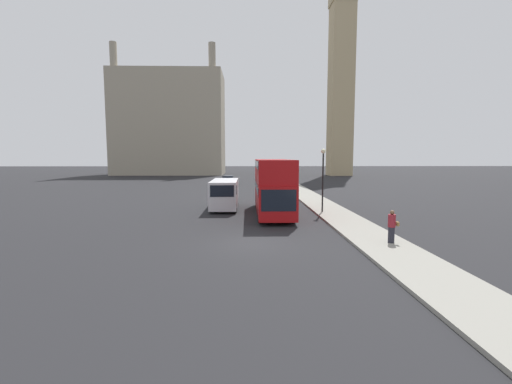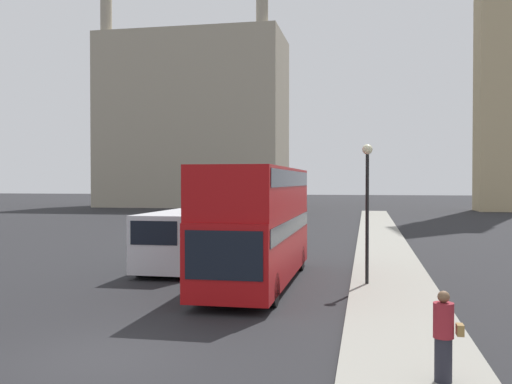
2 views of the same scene
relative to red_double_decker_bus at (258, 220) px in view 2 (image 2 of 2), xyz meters
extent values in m
plane|color=black|center=(-1.68, -9.10, -2.36)|extent=(300.00, 300.00, 0.00)
cube|color=gray|center=(4.78, -9.10, -2.29)|extent=(2.91, 120.00, 0.15)
cube|color=tan|center=(20.17, 56.20, 17.43)|extent=(5.23, 5.23, 39.58)
cube|color=#9E937F|center=(-21.64, 62.38, 10.32)|extent=(26.89, 13.73, 25.36)
cylinder|color=#9E937F|center=(-33.07, 56.55, 25.78)|extent=(1.65, 1.65, 5.58)
cylinder|color=#9E937F|center=(-10.21, 56.55, 25.78)|extent=(1.65, 1.65, 5.58)
cube|color=#A80F11|center=(0.00, 0.00, -0.93)|extent=(2.52, 10.18, 2.29)
cube|color=#A80F11|center=(0.00, 0.00, 1.04)|extent=(2.52, 9.98, 1.65)
cube|color=black|center=(0.00, 0.00, -0.21)|extent=(2.56, 9.77, 0.55)
cube|color=black|center=(0.00, 0.00, 1.49)|extent=(2.56, 9.57, 0.55)
cube|color=black|center=(0.00, -5.10, -0.66)|extent=(2.22, 0.03, 1.37)
cylinder|color=black|center=(-0.91, -3.56, -1.84)|extent=(0.71, 1.03, 1.03)
cylinder|color=black|center=(0.91, -3.56, -1.84)|extent=(0.71, 1.03, 1.03)
cylinder|color=black|center=(-0.91, 3.57, -1.84)|extent=(0.71, 1.03, 1.03)
cylinder|color=black|center=(0.91, 3.57, -1.84)|extent=(0.71, 1.03, 1.03)
cube|color=silver|center=(-3.91, 2.85, -1.03)|extent=(2.16, 6.18, 2.24)
cube|color=black|center=(-3.91, -0.25, -0.53)|extent=(1.83, 0.02, 0.90)
cube|color=black|center=(-3.91, 0.84, -0.53)|extent=(2.19, 1.11, 0.72)
cylinder|color=black|center=(-4.72, 0.75, -1.98)|extent=(0.54, 0.77, 0.77)
cylinder|color=black|center=(-3.10, 0.75, -1.98)|extent=(0.54, 0.77, 0.77)
cylinder|color=black|center=(-4.72, 4.95, -1.98)|extent=(0.54, 0.77, 0.77)
cylinder|color=black|center=(-3.10, 4.95, -1.98)|extent=(0.54, 0.77, 0.77)
cylinder|color=#23232D|center=(5.23, -9.69, -1.81)|extent=(0.31, 0.31, 0.79)
cylinder|color=maroon|center=(5.23, -9.69, -1.10)|extent=(0.36, 0.36, 0.63)
sphere|color=brown|center=(5.23, -9.69, -0.68)|extent=(0.22, 0.22, 0.22)
cube|color=olive|center=(5.51, -9.69, -1.26)|extent=(0.12, 0.24, 0.20)
cylinder|color=black|center=(3.89, 0.06, 0.06)|extent=(0.12, 0.12, 4.54)
sphere|color=beige|center=(3.89, 0.06, 2.51)|extent=(0.36, 0.36, 0.36)
cube|color=#99999E|center=(-5.02, 26.79, -1.77)|extent=(1.79, 4.61, 0.85)
cube|color=black|center=(-5.02, 26.90, -1.09)|extent=(1.61, 2.21, 0.53)
cylinder|color=black|center=(-5.72, 25.31, -2.04)|extent=(0.39, 0.65, 0.65)
cylinder|color=black|center=(-4.32, 25.31, -2.04)|extent=(0.39, 0.65, 0.65)
cylinder|color=black|center=(-5.72, 28.26, -2.04)|extent=(0.39, 0.65, 0.65)
cylinder|color=black|center=(-4.32, 28.26, -2.04)|extent=(0.39, 0.65, 0.65)
camera|label=1|loc=(-1.94, -26.29, 2.05)|focal=24.00mm
camera|label=2|loc=(3.86, -20.29, 1.38)|focal=40.00mm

